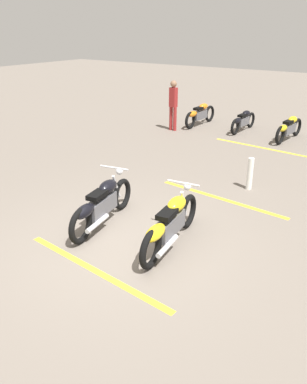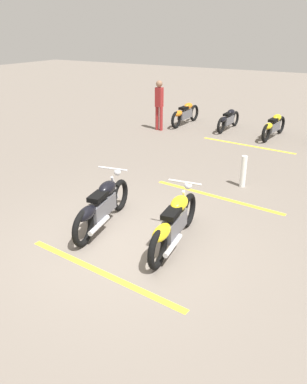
{
  "view_description": "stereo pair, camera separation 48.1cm",
  "coord_description": "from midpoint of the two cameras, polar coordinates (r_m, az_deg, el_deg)",
  "views": [
    {
      "loc": [
        -4.76,
        -3.91,
        3.63
      ],
      "look_at": [
        0.99,
        0.0,
        0.65
      ],
      "focal_mm": 36.44,
      "sensor_mm": 36.0,
      "label": 1
    },
    {
      "loc": [
        -5.02,
        -3.5,
        3.63
      ],
      "look_at": [
        0.99,
        0.0,
        0.65
      ],
      "focal_mm": 36.44,
      "sensor_mm": 36.0,
      "label": 2
    }
  ],
  "objects": [
    {
      "name": "parking_stripe_far",
      "position": [
        13.18,
        12.52,
        6.68
      ],
      "size": [
        0.44,
        3.2,
        0.01
      ],
      "primitive_type": "cube",
      "rotation": [
        0.0,
        0.0,
        1.47
      ],
      "color": "yellow",
      "rests_on": "ground"
    },
    {
      "name": "motorcycle_row_center",
      "position": [
        14.97,
        9.94,
        10.41
      ],
      "size": [
        1.95,
        0.28,
        0.73
      ],
      "rotation": [
        0.0,
        0.0,
        -0.04
      ],
      "color": "black",
      "rests_on": "ground"
    },
    {
      "name": "ground_plane",
      "position": [
        7.13,
        -6.0,
        -7.56
      ],
      "size": [
        60.0,
        60.0,
        0.0
      ],
      "primitive_type": "plane",
      "color": "slate"
    },
    {
      "name": "motorcycle_row_right",
      "position": [
        15.59,
        3.7,
        11.38
      ],
      "size": [
        2.17,
        0.3,
        0.82
      ],
      "rotation": [
        0.0,
        0.0,
        -0.04
      ],
      "color": "black",
      "rests_on": "ground"
    },
    {
      "name": "motorcycle_row_left",
      "position": [
        14.19,
        16.22,
        9.25
      ],
      "size": [
        2.08,
        0.37,
        0.78
      ],
      "rotation": [
        0.0,
        0.0,
        -0.1
      ],
      "color": "black",
      "rests_on": "ground"
    },
    {
      "name": "parking_stripe_near",
      "position": [
        6.42,
        -9.79,
        -11.57
      ],
      "size": [
        0.44,
        3.2,
        0.01
      ],
      "primitive_type": "cube",
      "rotation": [
        0.0,
        0.0,
        1.47
      ],
      "color": "yellow",
      "rests_on": "ground"
    },
    {
      "name": "bollard_post",
      "position": [
        9.58,
        11.63,
        2.94
      ],
      "size": [
        0.14,
        0.14,
        0.78
      ],
      "primitive_type": "cylinder",
      "color": "white",
      "rests_on": "ground"
    },
    {
      "name": "parking_stripe_mid",
      "position": [
        9.03,
        7.73,
        -0.71
      ],
      "size": [
        0.44,
        3.2,
        0.01
      ],
      "primitive_type": "cube",
      "rotation": [
        0.0,
        0.0,
        1.47
      ],
      "color": "yellow",
      "rests_on": "ground"
    },
    {
      "name": "motorcycle_dark_foreground",
      "position": [
        7.54,
        -9.42,
        -1.99
      ],
      "size": [
        2.21,
        0.72,
        1.04
      ],
      "rotation": [
        0.0,
        0.0,
        0.18
      ],
      "color": "black",
      "rests_on": "ground"
    },
    {
      "name": "motorcycle_bright_foreground",
      "position": [
        6.8,
        0.95,
        -4.58
      ],
      "size": [
        2.23,
        0.66,
        1.04
      ],
      "rotation": [
        0.0,
        0.0,
        0.13
      ],
      "color": "black",
      "rests_on": "ground"
    },
    {
      "name": "bystander_near_row",
      "position": [
        14.63,
        -0.13,
        12.91
      ],
      "size": [
        0.24,
        0.31,
        1.81
      ],
      "rotation": [
        0.0,
        0.0,
        3.06
      ],
      "color": "maroon",
      "rests_on": "ground"
    }
  ]
}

